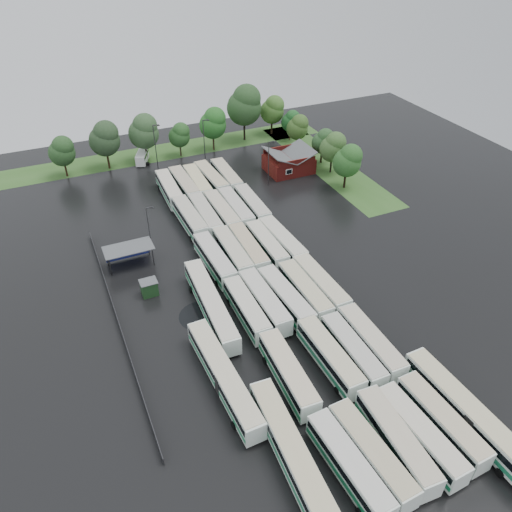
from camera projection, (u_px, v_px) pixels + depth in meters
name	position (u px, v px, depth m)	size (l,w,h in m)	color
ground	(276.00, 315.00, 75.35)	(160.00, 160.00, 0.00)	black
brick_building	(289.00, 163.00, 113.87)	(10.07, 8.60, 5.39)	maroon
wash_shed	(128.00, 249.00, 84.19)	(8.20, 4.20, 3.58)	#2D2D30
utility_hut	(149.00, 288.00, 78.53)	(2.70, 2.20, 2.62)	#153716
grass_strip_north	(169.00, 151.00, 123.97)	(80.00, 10.00, 0.01)	#325C21
grass_strip_east	(326.00, 163.00, 118.31)	(10.00, 50.00, 0.01)	#325C21
west_fence	(118.00, 320.00, 73.55)	(0.10, 50.00, 1.20)	#2D2D30
bus_r0c0	(349.00, 465.00, 53.27)	(3.33, 13.00, 3.59)	white
bus_r0c1	(371.00, 454.00, 54.39)	(3.37, 13.06, 3.60)	white
bus_r0c2	(396.00, 440.00, 55.70)	(3.44, 13.27, 3.66)	white
bus_r0c3	(419.00, 434.00, 56.37)	(3.34, 13.08, 3.61)	white
bus_r0c4	(441.00, 421.00, 57.77)	(3.23, 12.98, 3.59)	white
bus_r1c0	(288.00, 373.00, 63.55)	(3.35, 13.35, 3.69)	white
bus_r1c2	(330.00, 356.00, 65.85)	(2.93, 13.17, 3.66)	white
bus_r1c3	(352.00, 351.00, 66.69)	(2.89, 12.75, 3.54)	white
bus_r1c4	(370.00, 342.00, 67.93)	(2.99, 13.14, 3.65)	white
bus_r2c0	(247.00, 309.00, 73.49)	(2.89, 12.77, 3.54)	white
bus_r2c1	(264.00, 302.00, 74.71)	(2.95, 13.33, 3.70)	white
bus_r2c2	(285.00, 298.00, 75.41)	(3.47, 13.48, 3.72)	white
bus_r2c3	(305.00, 291.00, 76.70)	(2.82, 13.13, 3.65)	white
bus_r2c4	(320.00, 285.00, 77.97)	(3.10, 13.38, 3.71)	white
bus_r3c0	(215.00, 260.00, 83.37)	(3.10, 13.35, 3.70)	white
bus_r3c1	(232.00, 253.00, 85.05)	(3.04, 13.15, 3.65)	white
bus_r3c2	(248.00, 249.00, 85.99)	(3.16, 13.15, 3.64)	white
bus_r3c3	(267.00, 245.00, 86.94)	(2.80, 12.78, 3.55)	white
bus_r3c4	(282.00, 242.00, 87.75)	(3.35, 13.47, 3.72)	white
bus_r4c0	(190.00, 219.00, 93.99)	(3.04, 13.48, 3.74)	white
bus_r4c1	(205.00, 216.00, 94.78)	(3.20, 13.54, 3.75)	white
bus_r4c2	(222.00, 213.00, 95.83)	(2.85, 13.31, 3.70)	white
bus_r4c3	(236.00, 209.00, 96.90)	(3.05, 13.35, 3.70)	white
bus_r4c4	(252.00, 205.00, 98.14)	(3.10, 13.13, 3.64)	white
bus_r5c0	(169.00, 189.00, 103.58)	(3.29, 13.30, 3.68)	white
bus_r5c1	(184.00, 185.00, 104.94)	(2.93, 13.30, 3.70)	white
bus_r5c2	(198.00, 183.00, 105.71)	(3.21, 13.25, 3.66)	white
bus_r5c3	(211.00, 179.00, 107.15)	(3.38, 13.46, 3.72)	white
bus_r5c4	(226.00, 177.00, 108.16)	(3.11, 13.30, 3.68)	white
artic_bus_west_a	(293.00, 456.00, 54.13)	(3.74, 19.64, 3.62)	white
artic_bus_west_b	(211.00, 304.00, 74.28)	(3.60, 19.60, 3.62)	white
artic_bus_west_c	(224.00, 377.00, 63.10)	(3.34, 19.26, 3.56)	white
artic_bus_east	(469.00, 415.00, 58.33)	(3.45, 19.86, 3.67)	white
minibus	(142.00, 157.00, 117.84)	(4.30, 6.25, 2.57)	white
tree_north_0	(62.00, 151.00, 109.19)	(5.78, 5.78, 9.57)	#332013
tree_north_1	(105.00, 138.00, 111.78)	(6.92, 6.92, 11.47)	#301F11
tree_north_2	(144.00, 131.00, 114.98)	(7.01, 7.01, 11.61)	black
tree_north_3	(180.00, 135.00, 118.48)	(5.07, 5.07, 8.40)	#3B2A20
tree_north_4	(213.00, 123.00, 120.48)	(6.56, 6.56, 10.86)	#342618
tree_north_5	(245.00, 105.00, 124.24)	(8.68, 8.68, 14.38)	black
tree_north_6	(273.00, 109.00, 129.15)	(6.20, 6.20, 10.27)	black
tree_east_0	(348.00, 160.00, 104.61)	(6.03, 6.03, 9.98)	black
tree_east_1	(334.00, 147.00, 110.79)	(5.82, 5.82, 9.65)	black
tree_east_2	(323.00, 141.00, 115.44)	(5.08, 5.07, 8.40)	black
tree_east_3	(298.00, 127.00, 121.92)	(5.29, 5.29, 8.76)	#3C281C
tree_east_4	(291.00, 121.00, 126.92)	(4.71, 4.71, 7.80)	#362414
lamp_post_ne	(269.00, 160.00, 106.21)	(1.53, 0.30, 9.94)	#2D2D30
lamp_post_nw	(150.00, 227.00, 85.32)	(1.42, 0.28, 9.25)	#2D2D30
lamp_post_back_w	(156.00, 144.00, 112.00)	(1.64, 0.32, 10.66)	#2D2D30
lamp_post_back_e	(205.00, 139.00, 114.59)	(1.64, 0.32, 10.63)	#2D2D30
puddle_0	(306.00, 410.00, 61.33)	(4.04, 4.04, 0.01)	black
puddle_1	(421.00, 398.00, 62.82)	(2.95, 2.95, 0.01)	black
puddle_2	(201.00, 316.00, 75.17)	(6.83, 6.83, 0.01)	black
puddle_3	(312.00, 317.00, 74.96)	(3.05, 3.05, 0.01)	black
puddle_4	(435.00, 385.00, 64.57)	(3.95, 3.95, 0.01)	black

